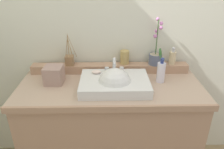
{
  "coord_description": "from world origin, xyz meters",
  "views": [
    {
      "loc": [
        -0.01,
        -1.39,
        1.64
      ],
      "look_at": [
        0.01,
        -0.01,
        0.97
      ],
      "focal_mm": 34.76,
      "sensor_mm": 36.0,
      "label": 1
    }
  ],
  "objects_px": {
    "sink_basin": "(115,84)",
    "lotion_bottle": "(161,72)",
    "tissue_box": "(54,75)",
    "soap_bar": "(96,72)",
    "tumbler_cup": "(125,57)",
    "reed_diffuser": "(70,60)",
    "potted_plant": "(156,56)",
    "soap_dispenser": "(172,57)"
  },
  "relations": [
    {
      "from": "sink_basin",
      "to": "lotion_bottle",
      "type": "relative_size",
      "value": 2.57
    },
    {
      "from": "sink_basin",
      "to": "tissue_box",
      "type": "height_order",
      "value": "sink_basin"
    },
    {
      "from": "soap_bar",
      "to": "sink_basin",
      "type": "bearing_deg",
      "value": -37.62
    },
    {
      "from": "tumbler_cup",
      "to": "reed_diffuser",
      "type": "bearing_deg",
      "value": -177.25
    },
    {
      "from": "reed_diffuser",
      "to": "lotion_bottle",
      "type": "relative_size",
      "value": 1.36
    },
    {
      "from": "potted_plant",
      "to": "lotion_bottle",
      "type": "xyz_separation_m",
      "value": [
        0.01,
        -0.17,
        -0.06
      ]
    },
    {
      "from": "soap_bar",
      "to": "soap_dispenser",
      "type": "distance_m",
      "value": 0.63
    },
    {
      "from": "soap_bar",
      "to": "tumbler_cup",
      "type": "bearing_deg",
      "value": 39.81
    },
    {
      "from": "soap_bar",
      "to": "soap_dispenser",
      "type": "xyz_separation_m",
      "value": [
        0.6,
        0.17,
        0.04
      ]
    },
    {
      "from": "potted_plant",
      "to": "reed_diffuser",
      "type": "distance_m",
      "value": 0.69
    },
    {
      "from": "soap_bar",
      "to": "tumbler_cup",
      "type": "distance_m",
      "value": 0.29
    },
    {
      "from": "reed_diffuser",
      "to": "sink_basin",
      "type": "bearing_deg",
      "value": -37.12
    },
    {
      "from": "potted_plant",
      "to": "tissue_box",
      "type": "height_order",
      "value": "potted_plant"
    },
    {
      "from": "soap_bar",
      "to": "soap_dispenser",
      "type": "relative_size",
      "value": 0.5
    },
    {
      "from": "tumbler_cup",
      "to": "potted_plant",
      "type": "bearing_deg",
      "value": -3.97
    },
    {
      "from": "sink_basin",
      "to": "tissue_box",
      "type": "xyz_separation_m",
      "value": [
        -0.44,
        0.09,
        0.03
      ]
    },
    {
      "from": "sink_basin",
      "to": "lotion_bottle",
      "type": "bearing_deg",
      "value": 15.53
    },
    {
      "from": "soap_bar",
      "to": "tissue_box",
      "type": "xyz_separation_m",
      "value": [
        -0.31,
        -0.01,
        -0.02
      ]
    },
    {
      "from": "sink_basin",
      "to": "potted_plant",
      "type": "bearing_deg",
      "value": 38.99
    },
    {
      "from": "potted_plant",
      "to": "reed_diffuser",
      "type": "bearing_deg",
      "value": -179.65
    },
    {
      "from": "lotion_bottle",
      "to": "tissue_box",
      "type": "xyz_separation_m",
      "value": [
        -0.79,
        -0.0,
        -0.01
      ]
    },
    {
      "from": "potted_plant",
      "to": "reed_diffuser",
      "type": "xyz_separation_m",
      "value": [
        -0.68,
        -0.0,
        -0.03
      ]
    },
    {
      "from": "potted_plant",
      "to": "lotion_bottle",
      "type": "distance_m",
      "value": 0.19
    },
    {
      "from": "soap_dispenser",
      "to": "lotion_bottle",
      "type": "bearing_deg",
      "value": -125.8
    },
    {
      "from": "soap_bar",
      "to": "reed_diffuser",
      "type": "distance_m",
      "value": 0.27
    },
    {
      "from": "potted_plant",
      "to": "soap_dispenser",
      "type": "xyz_separation_m",
      "value": [
        0.14,
        0.0,
        -0.02
      ]
    },
    {
      "from": "tumbler_cup",
      "to": "tissue_box",
      "type": "distance_m",
      "value": 0.57
    },
    {
      "from": "soap_dispenser",
      "to": "tissue_box",
      "type": "xyz_separation_m",
      "value": [
        -0.91,
        -0.18,
        -0.06
      ]
    },
    {
      "from": "potted_plant",
      "to": "reed_diffuser",
      "type": "height_order",
      "value": "potted_plant"
    },
    {
      "from": "sink_basin",
      "to": "soap_dispenser",
      "type": "bearing_deg",
      "value": 29.92
    },
    {
      "from": "potted_plant",
      "to": "tissue_box",
      "type": "relative_size",
      "value": 2.83
    },
    {
      "from": "soap_bar",
      "to": "lotion_bottle",
      "type": "distance_m",
      "value": 0.48
    },
    {
      "from": "lotion_bottle",
      "to": "tissue_box",
      "type": "bearing_deg",
      "value": -179.66
    },
    {
      "from": "soap_bar",
      "to": "potted_plant",
      "type": "height_order",
      "value": "potted_plant"
    },
    {
      "from": "soap_bar",
      "to": "potted_plant",
      "type": "bearing_deg",
      "value": 19.77
    },
    {
      "from": "soap_dispenser",
      "to": "sink_basin",
      "type": "bearing_deg",
      "value": -150.08
    },
    {
      "from": "sink_basin",
      "to": "potted_plant",
      "type": "distance_m",
      "value": 0.44
    },
    {
      "from": "soap_bar",
      "to": "reed_diffuser",
      "type": "relative_size",
      "value": 0.27
    },
    {
      "from": "soap_dispenser",
      "to": "soap_bar",
      "type": "bearing_deg",
      "value": -164.4
    },
    {
      "from": "sink_basin",
      "to": "reed_diffuser",
      "type": "xyz_separation_m",
      "value": [
        -0.35,
        0.27,
        0.08
      ]
    },
    {
      "from": "sink_basin",
      "to": "tissue_box",
      "type": "bearing_deg",
      "value": 168.37
    },
    {
      "from": "soap_dispenser",
      "to": "tissue_box",
      "type": "distance_m",
      "value": 0.93
    }
  ]
}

